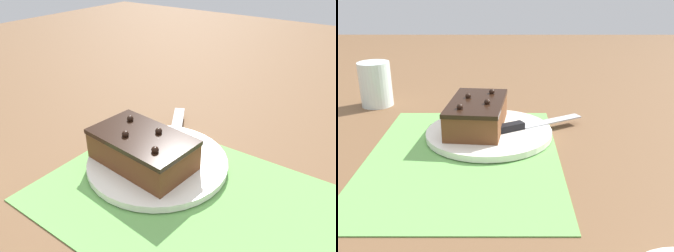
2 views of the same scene
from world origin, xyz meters
The scene contains 5 objects.
ground_plane centered at (0.00, 0.00, 0.00)m, with size 3.00×3.00×0.00m, color brown.
placemat_woven centered at (0.00, 0.00, 0.00)m, with size 0.46×0.34×0.00m, color #609E4C.
cake_plate centered at (-0.09, 0.04, 0.01)m, with size 0.25×0.25×0.01m.
chocolate_cake centered at (-0.10, 0.02, 0.04)m, with size 0.19×0.12×0.07m.
serving_knife centered at (-0.10, 0.11, 0.02)m, with size 0.12×0.19×0.01m.
Camera 1 is at (0.21, -0.34, 0.35)m, focal length 35.00 mm.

